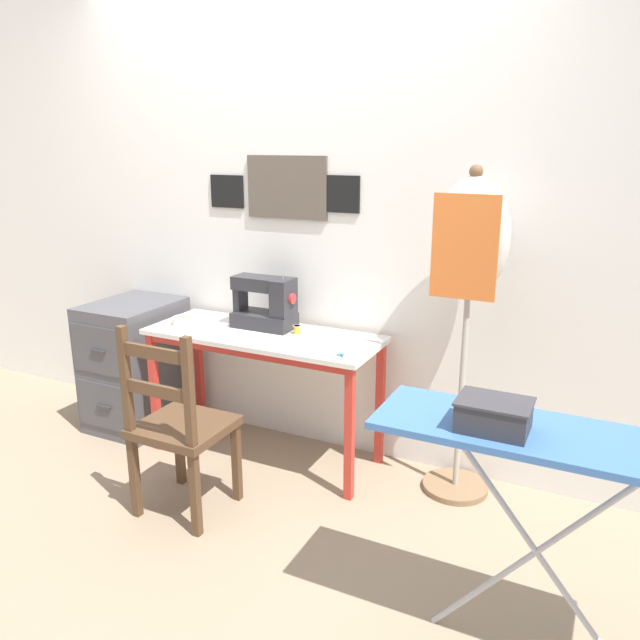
% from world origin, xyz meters
% --- Properties ---
extents(ground_plane, '(14.00, 14.00, 0.00)m').
position_xyz_m(ground_plane, '(0.00, 0.00, 0.00)').
color(ground_plane, gray).
extents(wall_back, '(10.00, 0.07, 2.55)m').
position_xyz_m(wall_back, '(-0.00, 0.55, 1.28)').
color(wall_back, silver).
rests_on(wall_back, ground_plane).
extents(sewing_table, '(1.25, 0.48, 0.70)m').
position_xyz_m(sewing_table, '(0.00, 0.23, 0.62)').
color(sewing_table, silver).
rests_on(sewing_table, ground_plane).
extents(sewing_machine, '(0.35, 0.18, 0.30)m').
position_xyz_m(sewing_machine, '(-0.03, 0.33, 0.83)').
color(sewing_machine, '#28282D').
rests_on(sewing_machine, sewing_table).
extents(fabric_bowl, '(0.14, 0.14, 0.04)m').
position_xyz_m(fabric_bowl, '(-0.47, 0.19, 0.73)').
color(fabric_bowl, silver).
rests_on(fabric_bowl, sewing_table).
extents(scissors, '(0.10, 0.11, 0.01)m').
position_xyz_m(scissors, '(0.52, 0.08, 0.71)').
color(scissors, silver).
rests_on(scissors, sewing_table).
extents(thread_spool_near_machine, '(0.04, 0.04, 0.04)m').
position_xyz_m(thread_spool_near_machine, '(0.17, 0.31, 0.73)').
color(thread_spool_near_machine, yellow).
rests_on(thread_spool_near_machine, sewing_table).
extents(wooden_chair, '(0.40, 0.38, 0.91)m').
position_xyz_m(wooden_chair, '(-0.06, -0.39, 0.43)').
color(wooden_chair, '#513823').
rests_on(wooden_chair, ground_plane).
extents(filing_cabinet, '(0.44, 0.56, 0.76)m').
position_xyz_m(filing_cabinet, '(-0.91, 0.25, 0.38)').
color(filing_cabinet, '#4C4C51').
rests_on(filing_cabinet, ground_plane).
extents(dress_form, '(0.34, 0.32, 1.57)m').
position_xyz_m(dress_form, '(1.03, 0.35, 1.17)').
color(dress_form, '#846647').
rests_on(dress_form, ground_plane).
extents(ironing_board, '(1.07, 0.35, 0.82)m').
position_xyz_m(ironing_board, '(1.50, -0.56, 0.77)').
color(ironing_board, '#3D6BAD').
rests_on(ironing_board, ground_plane).
extents(storage_box, '(0.22, 0.16, 0.10)m').
position_xyz_m(storage_box, '(1.34, -0.61, 0.86)').
color(storage_box, '#333338').
rests_on(storage_box, ironing_board).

